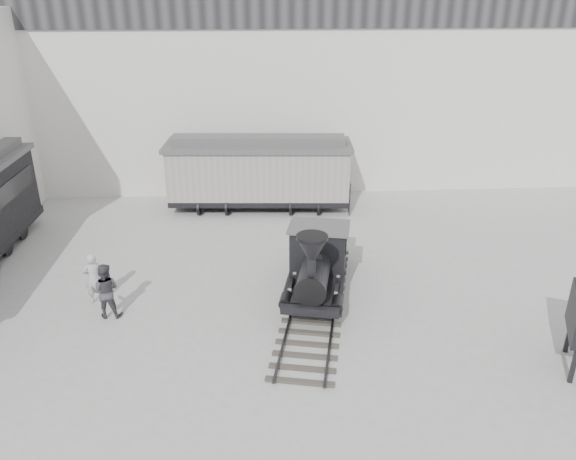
{
  "coord_description": "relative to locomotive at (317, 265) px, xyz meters",
  "views": [
    {
      "loc": [
        -0.61,
        -13.42,
        9.84
      ],
      "look_at": [
        0.57,
        4.47,
        2.0
      ],
      "focal_mm": 35.0,
      "sensor_mm": 36.0,
      "label": 1
    }
  ],
  "objects": [
    {
      "name": "ground",
      "position": [
        -1.5,
        -3.4,
        -1.13
      ],
      "size": [
        90.0,
        90.0,
        0.0
      ],
      "primitive_type": "plane",
      "color": "#9E9E9B"
    },
    {
      "name": "boxcar",
      "position": [
        -1.82,
        8.41,
        0.71
      ],
      "size": [
        8.75,
        3.25,
        3.52
      ],
      "rotation": [
        0.0,
        0.0,
        -0.07
      ],
      "color": "black",
      "rests_on": "ground"
    },
    {
      "name": "visitor_b",
      "position": [
        -6.88,
        -0.91,
        -0.21
      ],
      "size": [
        0.93,
        0.74,
        1.85
      ],
      "primitive_type": "imported",
      "rotation": [
        0.0,
        0.0,
        3.1
      ],
      "color": "#3D3C42",
      "rests_on": "ground"
    },
    {
      "name": "visitor_a",
      "position": [
        -7.5,
        0.05,
        -0.24
      ],
      "size": [
        0.76,
        0.64,
        1.78
      ],
      "primitive_type": "imported",
      "rotation": [
        0.0,
        0.0,
        3.54
      ],
      "color": "#B5B5B5",
      "rests_on": "ground"
    },
    {
      "name": "locomotive",
      "position": [
        0.0,
        0.0,
        0.0
      ],
      "size": [
        3.65,
        8.89,
        3.07
      ],
      "rotation": [
        0.0,
        0.0,
        -0.21
      ],
      "color": "#36312D",
      "rests_on": "ground"
    },
    {
      "name": "north_wall",
      "position": [
        -1.5,
        11.58,
        4.42
      ],
      "size": [
        34.0,
        2.51,
        11.0
      ],
      "color": "silver",
      "rests_on": "ground"
    }
  ]
}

